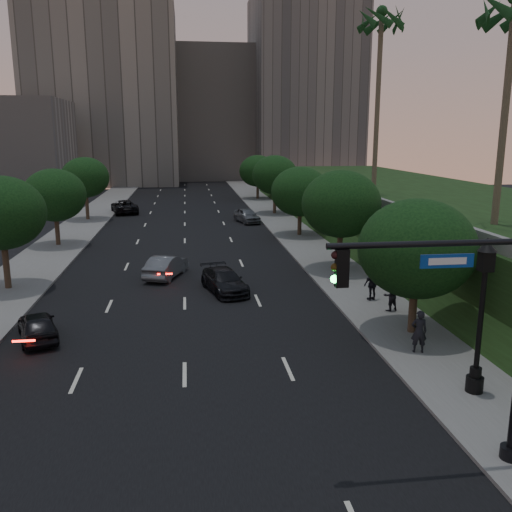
{
  "coord_description": "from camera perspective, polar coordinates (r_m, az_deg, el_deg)",
  "views": [
    {
      "loc": [
        0.26,
        -14.31,
        8.91
      ],
      "look_at": [
        3.3,
        9.29,
        3.6
      ],
      "focal_mm": 38.0,
      "sensor_mm": 36.0,
      "label": 1
    }
  ],
  "objects": [
    {
      "name": "sedan_mid_left",
      "position": [
        35.14,
        -9.44,
        -1.07
      ],
      "size": [
        2.88,
        4.63,
        1.44
      ],
      "primitive_type": "imported",
      "rotation": [
        0.0,
        0.0,
        2.81
      ],
      "color": "#585B5F",
      "rests_on": "ground"
    },
    {
      "name": "sedan_far_left",
      "position": [
        65.3,
        -13.69,
        5.08
      ],
      "size": [
        3.89,
        6.13,
        1.57
      ],
      "primitive_type": "imported",
      "rotation": [
        0.0,
        0.0,
        3.38
      ],
      "color": "black",
      "rests_on": "ground"
    },
    {
      "name": "sidewalk_left",
      "position": [
        46.39,
        -20.27,
        0.81
      ],
      "size": [
        4.5,
        140.0,
        0.15
      ],
      "primitive_type": "cube",
      "color": "slate",
      "rests_on": "ground"
    },
    {
      "name": "palm_far",
      "position": [
        47.83,
        13.06,
        22.8
      ],
      "size": [
        3.2,
        3.2,
        15.5
      ],
      "color": "#4C4233",
      "rests_on": "embankment"
    },
    {
      "name": "tree_right_e",
      "position": [
        77.13,
        0.17,
        8.95
      ],
      "size": [
        5.2,
        5.2,
        6.24
      ],
      "color": "#38281C",
      "rests_on": "ground"
    },
    {
      "name": "tree_right_a",
      "position": [
        24.95,
        16.56,
        0.75
      ],
      "size": [
        5.2,
        5.2,
        6.24
      ],
      "color": "#38281C",
      "rests_on": "ground"
    },
    {
      "name": "sedan_near_right",
      "position": [
        31.46,
        -3.35,
        -2.64
      ],
      "size": [
        2.95,
        4.9,
        1.33
      ],
      "primitive_type": "imported",
      "rotation": [
        0.0,
        0.0,
        0.25
      ],
      "color": "black",
      "rests_on": "ground"
    },
    {
      "name": "ground",
      "position": [
        16.87,
        -7.53,
        -19.44
      ],
      "size": [
        160.0,
        160.0,
        0.0
      ],
      "primitive_type": "plane",
      "color": "black",
      "rests_on": "ground"
    },
    {
      "name": "tree_right_d",
      "position": [
        62.29,
        1.99,
        8.53
      ],
      "size": [
        5.2,
        5.2,
        6.74
      ],
      "color": "#38281C",
      "rests_on": "ground"
    },
    {
      "name": "tree_left_d",
      "position": [
        60.4,
        -17.54,
        7.89
      ],
      "size": [
        5.0,
        5.0,
        6.71
      ],
      "color": "#38281C",
      "rests_on": "ground"
    },
    {
      "name": "road_surface",
      "position": [
        45.2,
        -7.51,
        1.11
      ],
      "size": [
        16.0,
        140.0,
        0.02
      ],
      "primitive_type": "cube",
      "color": "black",
      "rests_on": "ground"
    },
    {
      "name": "pedestrian_b",
      "position": [
        28.45,
        13.96,
        -4.04
      ],
      "size": [
        0.92,
        0.8,
        1.61
      ],
      "primitive_type": "imported",
      "rotation": [
        0.0,
        0.0,
        3.41
      ],
      "color": "black",
      "rests_on": "sidewalk_right"
    },
    {
      "name": "office_block_right",
      "position": [
        113.21,
        5.03,
        17.14
      ],
      "size": [
        20.0,
        22.0,
        36.0
      ],
      "primitive_type": "cube",
      "color": "slate",
      "rests_on": "ground"
    },
    {
      "name": "parapet_wall",
      "position": [
        44.57,
        10.06,
        6.52
      ],
      "size": [
        0.35,
        90.0,
        0.7
      ],
      "primitive_type": "cube",
      "color": "slate",
      "rests_on": "embankment"
    },
    {
      "name": "embankment",
      "position": [
        48.07,
        19.69,
        3.58
      ],
      "size": [
        18.0,
        90.0,
        4.0
      ],
      "primitive_type": "cube",
      "color": "black",
      "rests_on": "ground"
    },
    {
      "name": "sedan_far_right",
      "position": [
        56.56,
        -0.97,
        4.29
      ],
      "size": [
        2.82,
        4.74,
        1.51
      ],
      "primitive_type": "imported",
      "rotation": [
        0.0,
        0.0,
        0.25
      ],
      "color": "#5B5E62",
      "rests_on": "ground"
    },
    {
      "name": "office_block_filler",
      "position": [
        88.33,
        -25.04,
        10.19
      ],
      "size": [
        18.0,
        16.0,
        14.0
      ],
      "primitive_type": "cube",
      "color": "#AAA59B",
      "rests_on": "ground"
    },
    {
      "name": "pedestrian_a",
      "position": [
        23.4,
        16.78,
        -7.61
      ],
      "size": [
        0.73,
        0.55,
        1.8
      ],
      "primitive_type": "imported",
      "rotation": [
        0.0,
        0.0,
        2.95
      ],
      "color": "black",
      "rests_on": "sidewalk_right"
    },
    {
      "name": "office_block_mid",
      "position": [
        116.53,
        -4.64,
        14.55
      ],
      "size": [
        22.0,
        18.0,
        26.0
      ],
      "primitive_type": "cube",
      "color": "#AAA59B",
      "rests_on": "ground"
    },
    {
      "name": "tree_right_b",
      "position": [
        36.02,
        8.96,
        5.42
      ],
      "size": [
        5.2,
        5.2,
        6.74
      ],
      "color": "#38281C",
      "rests_on": "ground"
    },
    {
      "name": "tree_left_c",
      "position": [
        46.77,
        -20.45,
        6.02
      ],
      "size": [
        5.0,
        5.0,
        6.34
      ],
      "color": "#38281C",
      "rests_on": "ground"
    },
    {
      "name": "street_lamp",
      "position": [
        20.07,
        22.53,
        -6.64
      ],
      "size": [
        0.64,
        0.64,
        5.62
      ],
      "color": "black",
      "rests_on": "ground"
    },
    {
      "name": "traffic_signal_mast",
      "position": [
        15.5,
        22.91,
        -8.21
      ],
      "size": [
        5.68,
        0.56,
        7.0
      ],
      "color": "black",
      "rests_on": "ground"
    },
    {
      "name": "pedestrian_c",
      "position": [
        30.02,
        12.16,
        -2.91
      ],
      "size": [
        1.12,
        0.71,
        1.78
      ],
      "primitive_type": "imported",
      "rotation": [
        0.0,
        0.0,
        3.43
      ],
      "color": "black",
      "rests_on": "sidewalk_right"
    },
    {
      "name": "tree_left_b",
      "position": [
        34.27,
        -25.27,
        4.11
      ],
      "size": [
        5.0,
        5.0,
        6.71
      ],
      "color": "#38281C",
      "rests_on": "ground"
    },
    {
      "name": "sedan_near_left",
      "position": [
        26.12,
        -22.01,
        -6.82
      ],
      "size": [
        2.7,
        4.1,
        1.3
      ],
      "primitive_type": "imported",
      "rotation": [
        0.0,
        0.0,
        3.48
      ],
      "color": "black",
      "rests_on": "ground"
    },
    {
      "name": "sidewalk_right",
      "position": [
        46.28,
        5.28,
        1.52
      ],
      "size": [
        4.5,
        140.0,
        0.15
      ],
      "primitive_type": "cube",
      "color": "slate",
      "rests_on": "ground"
    },
    {
      "name": "office_block_left",
      "position": [
        107.5,
        -15.54,
        15.92
      ],
      "size": [
        26.0,
        20.0,
        32.0
      ],
      "primitive_type": "cube",
      "color": "gray",
      "rests_on": "ground"
    },
    {
      "name": "tree_right_c",
      "position": [
        48.61,
        4.67,
        6.77
      ],
      "size": [
        5.2,
        5.2,
        6.24
      ],
      "color": "#38281C",
      "rests_on": "ground"
    }
  ]
}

